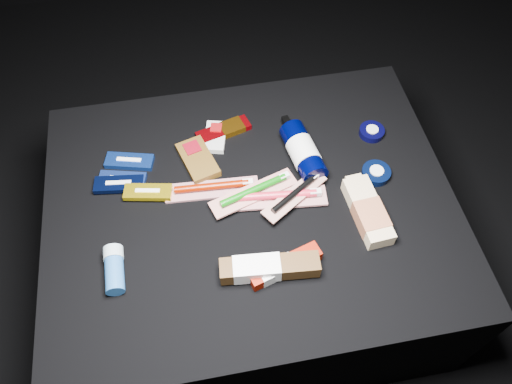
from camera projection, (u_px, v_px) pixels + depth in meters
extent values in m
plane|color=black|center=(252.00, 272.00, 1.53)|extent=(3.00, 3.00, 0.00)
cube|color=black|center=(251.00, 241.00, 1.36)|extent=(0.98, 0.78, 0.40)
cube|color=#143895|center=(129.00, 161.00, 1.26)|extent=(0.13, 0.07, 0.01)
cube|color=silver|center=(129.00, 161.00, 1.25)|extent=(0.06, 0.03, 0.02)
cube|color=navy|center=(122.00, 180.00, 1.22)|extent=(0.12, 0.07, 0.01)
cube|color=silver|center=(122.00, 179.00, 1.22)|extent=(0.06, 0.02, 0.02)
cube|color=black|center=(119.00, 184.00, 1.21)|extent=(0.12, 0.06, 0.01)
cube|color=silver|center=(119.00, 184.00, 1.21)|extent=(0.06, 0.02, 0.02)
cube|color=gold|center=(148.00, 192.00, 1.19)|extent=(0.12, 0.06, 0.01)
cube|color=silver|center=(148.00, 192.00, 1.19)|extent=(0.06, 0.02, 0.01)
cube|color=#4C330F|center=(198.00, 160.00, 1.25)|extent=(0.10, 0.15, 0.02)
cube|color=#640712|center=(193.00, 150.00, 1.27)|extent=(0.05, 0.05, 0.02)
cube|color=#BBBBB4|center=(215.00, 137.00, 1.30)|extent=(0.08, 0.11, 0.02)
cube|color=maroon|center=(216.00, 129.00, 1.31)|extent=(0.04, 0.04, 0.02)
cube|color=maroon|center=(223.00, 131.00, 1.31)|extent=(0.15, 0.08, 0.02)
cube|color=#8A530E|center=(232.00, 127.00, 1.32)|extent=(0.07, 0.06, 0.02)
cylinder|color=black|center=(303.00, 152.00, 1.24)|extent=(0.09, 0.17, 0.07)
cylinder|color=silver|center=(304.00, 153.00, 1.24)|extent=(0.08, 0.08, 0.07)
cylinder|color=black|center=(289.00, 126.00, 1.29)|extent=(0.03, 0.02, 0.02)
cube|color=black|center=(286.00, 121.00, 1.30)|extent=(0.02, 0.03, 0.01)
cylinder|color=black|center=(372.00, 132.00, 1.31)|extent=(0.07, 0.07, 0.02)
cylinder|color=beige|center=(372.00, 131.00, 1.31)|extent=(0.03, 0.03, 0.02)
cylinder|color=black|center=(376.00, 173.00, 1.23)|extent=(0.07, 0.07, 0.02)
cylinder|color=silver|center=(376.00, 173.00, 1.23)|extent=(0.03, 0.03, 0.02)
cube|color=#D2B68A|center=(368.00, 211.00, 1.16)|extent=(0.08, 0.18, 0.04)
cube|color=#985738|center=(371.00, 218.00, 1.15)|extent=(0.07, 0.09, 0.04)
cube|color=#D2B68A|center=(354.00, 181.00, 1.21)|extent=(0.04, 0.02, 0.03)
cylinder|color=#1E4E8A|center=(115.00, 275.00, 1.07)|extent=(0.04, 0.08, 0.04)
cylinder|color=#8DA2AC|center=(113.00, 254.00, 1.09)|extent=(0.04, 0.03, 0.04)
cube|color=#B5AFA9|center=(212.00, 189.00, 1.21)|extent=(0.23, 0.07, 0.01)
cylinder|color=#641000|center=(212.00, 186.00, 1.20)|extent=(0.18, 0.03, 0.02)
cube|color=silver|center=(248.00, 183.00, 1.21)|extent=(0.03, 0.02, 0.01)
cube|color=beige|center=(276.00, 198.00, 1.19)|extent=(0.24, 0.08, 0.01)
cylinder|color=#AC1D2E|center=(276.00, 195.00, 1.18)|extent=(0.19, 0.04, 0.02)
cube|color=silver|center=(315.00, 192.00, 1.18)|extent=(0.03, 0.02, 0.01)
cube|color=beige|center=(253.00, 193.00, 1.19)|extent=(0.22, 0.11, 0.01)
cylinder|color=#075408|center=(253.00, 190.00, 1.18)|extent=(0.17, 0.07, 0.02)
cube|color=silver|center=(284.00, 176.00, 1.20)|extent=(0.03, 0.02, 0.01)
cube|color=beige|center=(295.00, 196.00, 1.18)|extent=(0.18, 0.14, 0.01)
cylinder|color=black|center=(295.00, 193.00, 1.17)|extent=(0.13, 0.09, 0.01)
cube|color=silver|center=(315.00, 176.00, 1.19)|extent=(0.02, 0.02, 0.01)
cube|color=#740D00|center=(285.00, 266.00, 1.08)|extent=(0.17, 0.08, 0.03)
cube|color=silver|center=(276.00, 270.00, 1.08)|extent=(0.09, 0.06, 0.03)
cube|color=#3B250F|center=(270.00, 268.00, 1.07)|extent=(0.22, 0.07, 0.04)
cube|color=silver|center=(257.00, 268.00, 1.07)|extent=(0.11, 0.06, 0.04)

